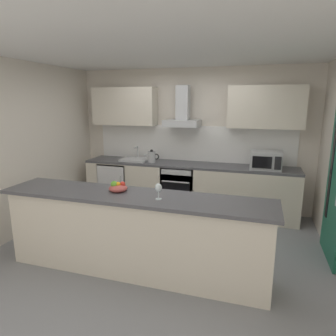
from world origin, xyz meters
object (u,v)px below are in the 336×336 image
Objects in this scene: sink at (135,159)px; fruit_bowl at (118,187)px; oven at (180,187)px; range_hood at (183,114)px; kettle at (152,157)px; microwave at (266,160)px; refrigerator at (118,183)px; wine_glass at (158,188)px.

fruit_bowl is at bearing -71.94° from sink.
oven is 1.11× the size of range_hood.
range_hood reaches higher than fruit_bowl.
kettle is at bearing 99.09° from fruit_bowl.
microwave is 1.73× the size of kettle.
oven is 2.77× the size of kettle.
range_hood is (1.28, 0.13, 1.36)m from refrigerator.
sink is 0.36m from kettle.
sink is 0.69× the size of range_hood.
range_hood is at bearing 98.37° from wine_glass.
fruit_bowl is at bearing -62.69° from refrigerator.
fruit_bowl is (0.68, -2.07, 0.08)m from sink.
refrigerator is (-1.28, -0.00, -0.03)m from oven.
fruit_bowl is (-0.21, -2.06, 0.55)m from oven.
range_hood is 4.05× the size of wine_glass.
fruit_bowl is at bearing -129.62° from microwave.
oven is 1.28m from refrigerator.
sink is 2.27× the size of fruit_bowl.
fruit_bowl reaches higher than refrigerator.
refrigerator is at bearing -177.97° from sink.
refrigerator is 1.87m from range_hood.
sink reaches higher than fruit_bowl.
fruit_bowl is (-1.68, -2.03, -0.04)m from microwave.
fruit_bowl is at bearing -95.55° from range_hood.
kettle is 1.62× the size of wine_glass.
oven is at bearing -90.00° from range_hood.
microwave is 2.27× the size of fruit_bowl.
fruit_bowl is at bearing -95.89° from oven.
wine_glass is at bearing -60.90° from sink.
sink is 2.54m from wine_glass.
sink is at bearing 172.75° from kettle.
range_hood is 3.27× the size of fruit_bowl.
sink reaches higher than wine_glass.
oven is 1.60× the size of sink.
kettle is 0.40× the size of range_hood.
microwave reaches higher than fruit_bowl.
fruit_bowl is (-0.21, -2.19, -0.78)m from range_hood.
kettle is (-2.01, -0.01, -0.04)m from microwave.
sink is 2.18m from fruit_bowl.
microwave is 1.65m from range_hood.
microwave is 2.45m from wine_glass.
kettle is 1.31× the size of fruit_bowl.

